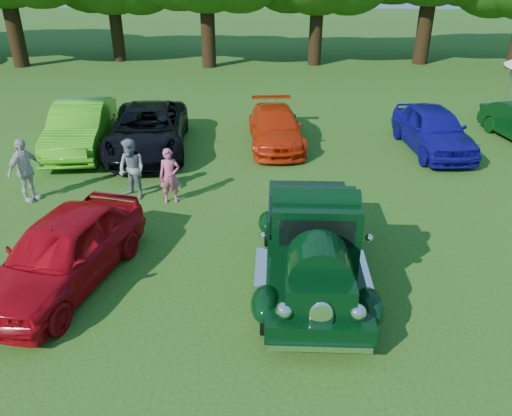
{
  "coord_description": "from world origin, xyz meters",
  "views": [
    {
      "loc": [
        0.76,
        -7.91,
        6.15
      ],
      "look_at": [
        0.36,
        1.97,
        1.1
      ],
      "focal_mm": 35.0,
      "sensor_mm": 36.0,
      "label": 1
    }
  ],
  "objects_px": {
    "spectator_pink": "(170,176)",
    "back_car_blue": "(433,129)",
    "back_car_lime": "(81,127)",
    "spectator_grey": "(132,169)",
    "spectator_white": "(25,170)",
    "red_convertible": "(63,251)",
    "back_car_black": "(148,129)",
    "hero_pickup": "(312,243)",
    "back_car_orange": "(276,127)"
  },
  "relations": [
    {
      "from": "red_convertible",
      "to": "spectator_white",
      "type": "distance_m",
      "value": 4.58
    },
    {
      "from": "hero_pickup",
      "to": "spectator_grey",
      "type": "height_order",
      "value": "hero_pickup"
    },
    {
      "from": "spectator_white",
      "to": "back_car_orange",
      "type": "bearing_deg",
      "value": -29.94
    },
    {
      "from": "hero_pickup",
      "to": "spectator_grey",
      "type": "xyz_separation_m",
      "value": [
        -4.74,
        3.76,
        -0.01
      ]
    },
    {
      "from": "hero_pickup",
      "to": "back_car_orange",
      "type": "bearing_deg",
      "value": 95.46
    },
    {
      "from": "back_car_orange",
      "to": "spectator_white",
      "type": "distance_m",
      "value": 8.36
    },
    {
      "from": "back_car_lime",
      "to": "spectator_white",
      "type": "xyz_separation_m",
      "value": [
        -0.09,
        -4.06,
        0.08
      ]
    },
    {
      "from": "back_car_black",
      "to": "spectator_pink",
      "type": "relative_size",
      "value": 3.56
    },
    {
      "from": "back_car_blue",
      "to": "spectator_white",
      "type": "distance_m",
      "value": 13.05
    },
    {
      "from": "back_car_black",
      "to": "spectator_white",
      "type": "height_order",
      "value": "spectator_white"
    },
    {
      "from": "spectator_grey",
      "to": "back_car_lime",
      "type": "bearing_deg",
      "value": 157.15
    },
    {
      "from": "hero_pickup",
      "to": "red_convertible",
      "type": "relative_size",
      "value": 1.15
    },
    {
      "from": "red_convertible",
      "to": "spectator_pink",
      "type": "height_order",
      "value": "spectator_pink"
    },
    {
      "from": "hero_pickup",
      "to": "spectator_pink",
      "type": "xyz_separation_m",
      "value": [
        -3.64,
        3.51,
        -0.09
      ]
    },
    {
      "from": "red_convertible",
      "to": "back_car_orange",
      "type": "height_order",
      "value": "red_convertible"
    },
    {
      "from": "spectator_pink",
      "to": "back_car_black",
      "type": "bearing_deg",
      "value": 101.35
    },
    {
      "from": "hero_pickup",
      "to": "back_car_orange",
      "type": "distance_m",
      "value": 8.35
    },
    {
      "from": "back_car_blue",
      "to": "red_convertible",
      "type": "bearing_deg",
      "value": -145.54
    },
    {
      "from": "spectator_pink",
      "to": "back_car_blue",
      "type": "bearing_deg",
      "value": 18.44
    },
    {
      "from": "back_car_blue",
      "to": "spectator_grey",
      "type": "relative_size",
      "value": 2.62
    },
    {
      "from": "red_convertible",
      "to": "spectator_pink",
      "type": "distance_m",
      "value": 4.11
    },
    {
      "from": "spectator_pink",
      "to": "back_car_orange",
      "type": "bearing_deg",
      "value": 49.46
    },
    {
      "from": "back_car_lime",
      "to": "back_car_blue",
      "type": "xyz_separation_m",
      "value": [
        12.16,
        0.44,
        -0.05
      ]
    },
    {
      "from": "back_car_black",
      "to": "spectator_grey",
      "type": "distance_m",
      "value": 3.78
    },
    {
      "from": "back_car_black",
      "to": "spectator_pink",
      "type": "distance_m",
      "value": 4.29
    },
    {
      "from": "back_car_black",
      "to": "spectator_white",
      "type": "relative_size",
      "value": 3.08
    },
    {
      "from": "back_car_lime",
      "to": "spectator_grey",
      "type": "distance_m",
      "value": 4.69
    },
    {
      "from": "back_car_blue",
      "to": "spectator_pink",
      "type": "relative_size",
      "value": 2.89
    },
    {
      "from": "back_car_orange",
      "to": "back_car_blue",
      "type": "xyz_separation_m",
      "value": [
        5.44,
        -0.34,
        0.12
      ]
    },
    {
      "from": "back_car_lime",
      "to": "spectator_grey",
      "type": "relative_size",
      "value": 2.91
    },
    {
      "from": "spectator_grey",
      "to": "spectator_white",
      "type": "relative_size",
      "value": 0.95
    },
    {
      "from": "back_car_blue",
      "to": "spectator_white",
      "type": "relative_size",
      "value": 2.5
    },
    {
      "from": "red_convertible",
      "to": "hero_pickup",
      "type": "bearing_deg",
      "value": 16.77
    },
    {
      "from": "back_car_black",
      "to": "spectator_white",
      "type": "distance_m",
      "value": 4.71
    },
    {
      "from": "back_car_blue",
      "to": "spectator_grey",
      "type": "distance_m",
      "value": 10.28
    },
    {
      "from": "red_convertible",
      "to": "spectator_grey",
      "type": "distance_m",
      "value": 4.12
    },
    {
      "from": "spectator_pink",
      "to": "spectator_grey",
      "type": "distance_m",
      "value": 1.13
    },
    {
      "from": "back_car_orange",
      "to": "back_car_blue",
      "type": "distance_m",
      "value": 5.45
    },
    {
      "from": "red_convertible",
      "to": "back_car_black",
      "type": "height_order",
      "value": "back_car_black"
    },
    {
      "from": "hero_pickup",
      "to": "back_car_black",
      "type": "relative_size",
      "value": 0.92
    },
    {
      "from": "back_car_lime",
      "to": "back_car_orange",
      "type": "height_order",
      "value": "back_car_lime"
    },
    {
      "from": "back_car_lime",
      "to": "spectator_pink",
      "type": "relative_size",
      "value": 3.21
    },
    {
      "from": "back_car_blue",
      "to": "spectator_white",
      "type": "height_order",
      "value": "spectator_white"
    },
    {
      "from": "hero_pickup",
      "to": "back_car_lime",
      "type": "bearing_deg",
      "value": 134.96
    },
    {
      "from": "red_convertible",
      "to": "back_car_black",
      "type": "bearing_deg",
      "value": 103.78
    },
    {
      "from": "red_convertible",
      "to": "back_car_blue",
      "type": "relative_size",
      "value": 0.99
    },
    {
      "from": "red_convertible",
      "to": "back_car_black",
      "type": "distance_m",
      "value": 7.85
    },
    {
      "from": "back_car_orange",
      "to": "spectator_grey",
      "type": "relative_size",
      "value": 2.59
    },
    {
      "from": "back_car_blue",
      "to": "spectator_pink",
      "type": "height_order",
      "value": "spectator_pink"
    },
    {
      "from": "hero_pickup",
      "to": "spectator_grey",
      "type": "distance_m",
      "value": 6.05
    }
  ]
}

